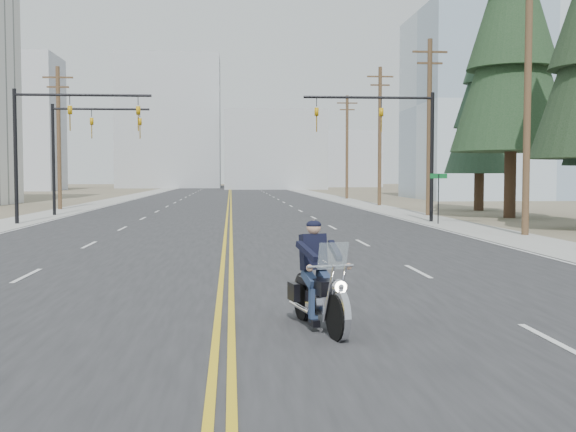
# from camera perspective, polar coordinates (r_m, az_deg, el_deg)

# --- Properties ---
(road) EXTENTS (20.00, 200.00, 0.01)m
(road) POSITION_cam_1_polar(r_m,az_deg,el_deg) (76.49, -4.62, 1.34)
(road) COLOR #303033
(road) RESTS_ON ground
(sidewalk_left) EXTENTS (3.00, 200.00, 0.01)m
(sidewalk_left) POSITION_cam_1_polar(r_m,az_deg,el_deg) (77.37, -13.17, 1.29)
(sidewalk_left) COLOR #A5A5A0
(sidewalk_left) RESTS_ON ground
(sidewalk_right) EXTENTS (3.00, 200.00, 0.01)m
(sidewalk_right) POSITION_cam_1_polar(r_m,az_deg,el_deg) (77.33, 3.93, 1.36)
(sidewalk_right) COLOR #A5A5A0
(sidewalk_right) RESTS_ON ground
(traffic_mast_left) EXTENTS (7.10, 0.26, 7.00)m
(traffic_mast_left) POSITION_cam_1_polar(r_m,az_deg,el_deg) (39.58, -17.93, 6.56)
(traffic_mast_left) COLOR black
(traffic_mast_left) RESTS_ON ground
(traffic_mast_right) EXTENTS (7.10, 0.26, 7.00)m
(traffic_mast_right) POSITION_cam_1_polar(r_m,az_deg,el_deg) (39.53, 8.48, 6.68)
(traffic_mast_right) COLOR black
(traffic_mast_right) RESTS_ON ground
(traffic_mast_far) EXTENTS (6.10, 0.26, 7.00)m
(traffic_mast_far) POSITION_cam_1_polar(r_m,az_deg,el_deg) (47.45, -16.08, 5.94)
(traffic_mast_far) COLOR black
(traffic_mast_far) RESTS_ON ground
(street_sign) EXTENTS (0.90, 0.06, 2.62)m
(street_sign) POSITION_cam_1_polar(r_m,az_deg,el_deg) (37.99, 11.80, 2.06)
(street_sign) COLOR black
(street_sign) RESTS_ON ground
(utility_pole_b) EXTENTS (2.20, 0.30, 11.50)m
(utility_pole_b) POSITION_cam_1_polar(r_m,az_deg,el_deg) (32.13, 18.41, 9.23)
(utility_pole_b) COLOR brown
(utility_pole_b) RESTS_ON ground
(utility_pole_c) EXTENTS (2.20, 0.30, 11.00)m
(utility_pole_c) POSITION_cam_1_polar(r_m,az_deg,el_deg) (46.25, 11.09, 7.14)
(utility_pole_c) COLOR brown
(utility_pole_c) RESTS_ON ground
(utility_pole_d) EXTENTS (2.20, 0.30, 11.50)m
(utility_pole_d) POSITION_cam_1_polar(r_m,az_deg,el_deg) (60.82, 7.27, 6.47)
(utility_pole_d) COLOR brown
(utility_pole_d) RESTS_ON ground
(utility_pole_e) EXTENTS (2.20, 0.30, 11.00)m
(utility_pole_e) POSITION_cam_1_polar(r_m,az_deg,el_deg) (77.51, 4.68, 5.60)
(utility_pole_e) COLOR brown
(utility_pole_e) RESTS_ON ground
(utility_pole_left) EXTENTS (2.20, 0.30, 10.50)m
(utility_pole_left) POSITION_cam_1_polar(r_m,az_deg,el_deg) (55.97, -17.66, 6.10)
(utility_pole_left) COLOR brown
(utility_pole_left) RESTS_ON ground
(glass_building) EXTENTS (24.00, 16.00, 20.00)m
(glass_building) POSITION_cam_1_polar(r_m,az_deg,el_deg) (83.16, 18.22, 8.23)
(glass_building) COLOR #9EB5CC
(glass_building) RESTS_ON ground
(haze_bldg_a) EXTENTS (14.00, 12.00, 22.00)m
(haze_bldg_a) POSITION_cam_1_polar(r_m,az_deg,el_deg) (126.71, -20.77, 6.87)
(haze_bldg_a) COLOR #B7BCC6
(haze_bldg_a) RESTS_ON ground
(haze_bldg_b) EXTENTS (18.00, 14.00, 14.00)m
(haze_bldg_b) POSITION_cam_1_polar(r_m,az_deg,el_deg) (131.76, -1.11, 5.19)
(haze_bldg_b) COLOR #ADB2B7
(haze_bldg_b) RESTS_ON ground
(haze_bldg_c) EXTENTS (16.00, 12.00, 18.00)m
(haze_bldg_c) POSITION_cam_1_polar(r_m,az_deg,el_deg) (123.26, 14.44, 6.15)
(haze_bldg_c) COLOR #B7BCC6
(haze_bldg_c) RESTS_ON ground
(haze_bldg_d) EXTENTS (20.00, 15.00, 26.00)m
(haze_bldg_d) POSITION_cam_1_polar(r_m,az_deg,el_deg) (147.32, -9.32, 7.28)
(haze_bldg_d) COLOR #ADB2B7
(haze_bldg_d) RESTS_ON ground
(haze_bldg_e) EXTENTS (14.00, 14.00, 12.00)m
(haze_bldg_e) POSITION_cam_1_polar(r_m,az_deg,el_deg) (158.45, 4.52, 4.49)
(haze_bldg_e) COLOR #B7BCC6
(haze_bldg_e) RESTS_ON ground
(motorcyclist) EXTENTS (1.47, 2.46, 1.80)m
(motorcyclist) POSITION_cam_1_polar(r_m,az_deg,el_deg) (11.86, 2.53, -4.75)
(motorcyclist) COLOR black
(motorcyclist) RESTS_ON ground
(conifer_tall) EXTENTS (7.10, 7.10, 19.71)m
(conifer_tall) POSITION_cam_1_polar(r_m,az_deg,el_deg) (45.77, 17.34, 14.16)
(conifer_tall) COLOR #382619
(conifer_tall) RESTS_ON ground
(conifer_far) EXTENTS (4.99, 4.99, 13.35)m
(conifer_far) POSITION_cam_1_polar(r_m,az_deg,el_deg) (53.82, 14.95, 8.59)
(conifer_far) COLOR #382619
(conifer_far) RESTS_ON ground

